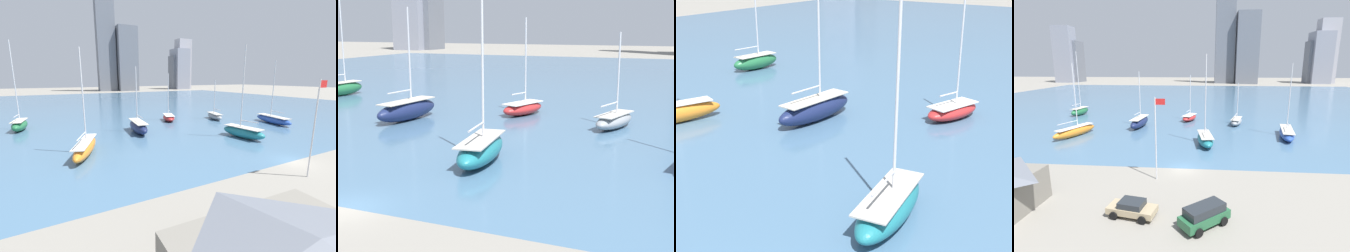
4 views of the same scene
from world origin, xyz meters
The scene contains 7 objects.
ground_plane centered at (0.00, 0.00, 0.00)m, with size 500.00×500.00×0.00m, color gray.
harbor_water centered at (0.00, 70.00, 0.00)m, with size 180.00×140.00×0.00m.
sailboat_red centered at (-0.95, 30.81, 0.83)m, with size 4.40×6.85×11.09m.
sailboat_navy centered at (-11.57, 23.03, 1.16)m, with size 3.34×9.36×12.11m.
sailboat_teal centered at (3.00, 11.09, 1.05)m, with size 3.66×8.38×15.29m.
sailboat_green centered at (-31.45, 35.55, 1.15)m, with size 3.21×7.43×16.91m.
sailboat_gray centered at (10.16, 27.36, 0.83)m, with size 3.97×7.22×9.54m.
Camera 2 is at (17.61, -19.55, 9.98)m, focal length 50.00 mm.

